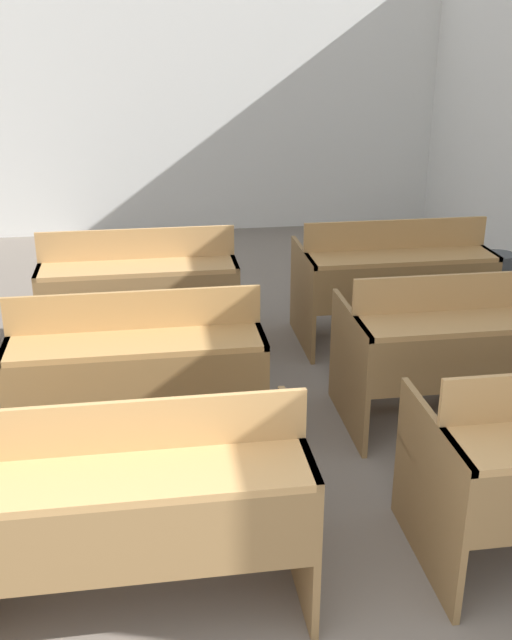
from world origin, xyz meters
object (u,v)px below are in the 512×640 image
Objects in this scene: wastepaper_bin at (497,275)px; bench_second_center at (138,367)px; bench_third_center at (140,290)px; bench_third_right at (392,279)px; bench_front_center at (137,499)px; bench_second_right at (462,345)px.

bench_second_center is at bearing -146.19° from wastepaper_bin.
bench_third_center is 3.54× the size of wastepaper_bin.
bench_second_center and bench_third_right have the same top height.
bench_second_center is 3.49m from wastepaper_bin.
wastepaper_bin is (2.90, 3.08, -0.28)m from bench_front_center.
bench_second_right is at bearing 0.58° from bench_second_center.
bench_third_center is at bearing -165.52° from wastepaper_bin.
bench_second_right is 2.09m from bench_third_center.
bench_front_center is at bearing -90.43° from bench_second_center.
bench_second_center and bench_second_right have the same top height.
bench_front_center is at bearing -90.56° from bench_third_center.
wastepaper_bin is (1.16, 0.77, -0.28)m from bench_third_right.
wastepaper_bin is at bearing 33.44° from bench_third_right.
bench_second_center is 1.75m from bench_second_right.
bench_second_center is 3.54× the size of wastepaper_bin.
bench_third_center is 1.00× the size of bench_third_right.
bench_second_right is 1.15m from bench_third_right.
bench_front_center is 1.00× the size of bench_third_right.
bench_third_right is at bearing 90.75° from bench_second_right.
bench_second_center is (0.01, 1.15, 0.00)m from bench_front_center.
bench_front_center and bench_second_right have the same top height.
bench_front_center is 4.24m from wastepaper_bin.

